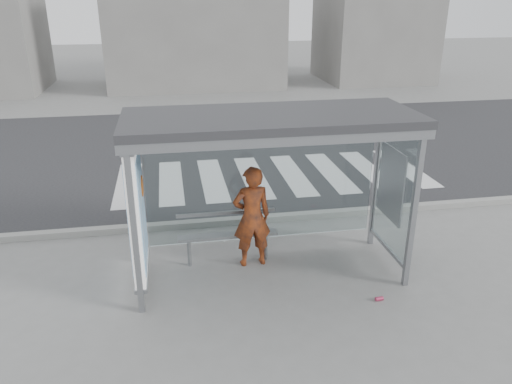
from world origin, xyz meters
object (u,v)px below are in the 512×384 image
bus_shelter (246,156)px  bench (227,234)px  soda_can (379,299)px  person (252,217)px

bus_shelter → bench: bearing=119.3°
bus_shelter → soda_can: (1.81, -1.11, -1.95)m
bus_shelter → person: size_ratio=2.48×
bench → soda_can: bearing=-37.0°
bench → soda_can: 2.61m
person → bench: person is taller
bench → soda_can: (2.05, -1.55, -0.48)m
person → bench: size_ratio=1.04×
bus_shelter → bench: bus_shelter is taller
person → soda_can: bearing=135.1°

